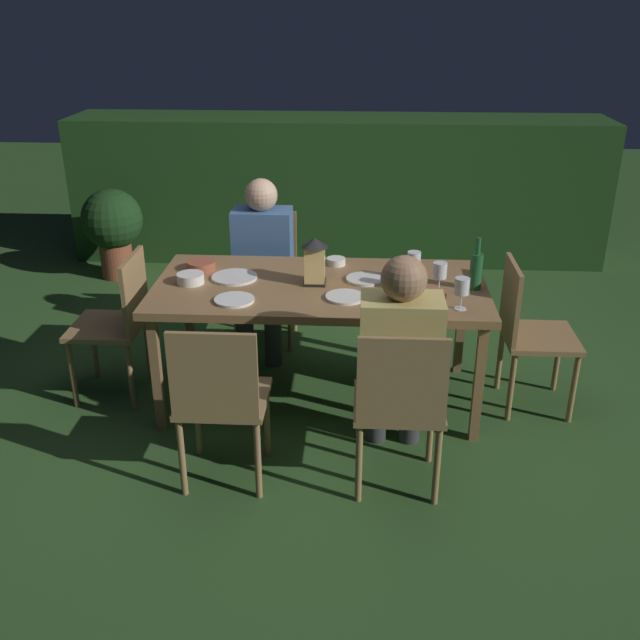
% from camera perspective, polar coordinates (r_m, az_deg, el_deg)
% --- Properties ---
extents(ground_plane, '(16.00, 16.00, 0.00)m').
position_cam_1_polar(ground_plane, '(4.30, 0.00, -6.20)').
color(ground_plane, '#2D5123').
extents(dining_table, '(1.85, 0.91, 0.73)m').
position_cam_1_polar(dining_table, '(4.00, 0.00, 2.16)').
color(dining_table, olive).
rests_on(dining_table, ground).
extents(chair_side_left_b, '(0.42, 0.40, 0.87)m').
position_cam_1_polar(chair_side_left_b, '(3.33, 6.35, -6.54)').
color(chair_side_left_b, '#937047').
rests_on(chair_side_left_b, ground).
extents(person_in_mustard, '(0.38, 0.47, 1.15)m').
position_cam_1_polar(person_in_mustard, '(3.43, 6.33, -2.69)').
color(person_in_mustard, tan).
rests_on(person_in_mustard, ground).
extents(chair_side_right_a, '(0.42, 0.40, 0.87)m').
position_cam_1_polar(chair_side_right_a, '(4.90, -4.29, 3.93)').
color(chair_side_right_a, '#937047').
rests_on(chair_side_right_a, ground).
extents(person_in_blue, '(0.38, 0.47, 1.15)m').
position_cam_1_polar(person_in_blue, '(4.66, -4.66, 4.85)').
color(person_in_blue, '#426699').
rests_on(person_in_blue, ground).
extents(chair_head_far, '(0.40, 0.42, 0.87)m').
position_cam_1_polar(chair_head_far, '(4.18, 16.25, -0.68)').
color(chair_head_far, '#937047').
rests_on(chair_head_far, ground).
extents(chair_head_near, '(0.40, 0.42, 0.87)m').
position_cam_1_polar(chair_head_near, '(4.30, -15.79, 0.09)').
color(chair_head_near, '#937047').
rests_on(chair_head_near, ground).
extents(chair_side_left_a, '(0.42, 0.40, 0.87)m').
position_cam_1_polar(chair_side_left_a, '(3.38, -7.95, -6.10)').
color(chair_side_left_a, '#937047').
rests_on(chair_side_left_a, ground).
extents(lantern_centerpiece, '(0.15, 0.15, 0.27)m').
position_cam_1_polar(lantern_centerpiece, '(3.95, -0.42, 4.94)').
color(lantern_centerpiece, black).
rests_on(lantern_centerpiece, dining_table).
extents(green_bottle_on_table, '(0.07, 0.07, 0.29)m').
position_cam_1_polar(green_bottle_on_table, '(3.98, 12.32, 3.92)').
color(green_bottle_on_table, '#1E5B2D').
rests_on(green_bottle_on_table, dining_table).
extents(wine_glass_a, '(0.08, 0.08, 0.17)m').
position_cam_1_polar(wine_glass_a, '(3.89, 9.52, 3.81)').
color(wine_glass_a, silver).
rests_on(wine_glass_a, dining_table).
extents(wine_glass_b, '(0.08, 0.08, 0.17)m').
position_cam_1_polar(wine_glass_b, '(4.03, 7.49, 4.70)').
color(wine_glass_b, silver).
rests_on(wine_glass_b, dining_table).
extents(wine_glass_c, '(0.08, 0.08, 0.17)m').
position_cam_1_polar(wine_glass_c, '(3.69, 11.24, 2.54)').
color(wine_glass_c, silver).
rests_on(wine_glass_c, dining_table).
extents(wine_glass_d, '(0.08, 0.08, 0.17)m').
position_cam_1_polar(wine_glass_d, '(3.90, 7.36, 3.99)').
color(wine_glass_d, silver).
rests_on(wine_glass_d, dining_table).
extents(plate_a, '(0.21, 0.21, 0.01)m').
position_cam_1_polar(plate_a, '(3.80, 2.02, 1.85)').
color(plate_a, white).
rests_on(plate_a, dining_table).
extents(plate_b, '(0.26, 0.26, 0.01)m').
position_cam_1_polar(plate_b, '(4.10, -6.83, 3.40)').
color(plate_b, silver).
rests_on(plate_b, dining_table).
extents(plate_c, '(0.21, 0.21, 0.01)m').
position_cam_1_polar(plate_c, '(4.05, 3.58, 3.27)').
color(plate_c, silver).
rests_on(plate_c, dining_table).
extents(plate_d, '(0.21, 0.21, 0.01)m').
position_cam_1_polar(plate_d, '(3.78, -6.85, 1.61)').
color(plate_d, white).
rests_on(plate_d, dining_table).
extents(bowl_olives, '(0.15, 0.15, 0.06)m').
position_cam_1_polar(bowl_olives, '(4.06, -10.28, 3.30)').
color(bowl_olives, silver).
rests_on(bowl_olives, dining_table).
extents(bowl_bread, '(0.17, 0.17, 0.05)m').
position_cam_1_polar(bowl_bread, '(4.25, -9.45, 4.32)').
color(bowl_bread, '#9E5138').
rests_on(bowl_bread, dining_table).
extents(bowl_salad, '(0.16, 0.16, 0.06)m').
position_cam_1_polar(bowl_salad, '(3.78, 8.86, 1.85)').
color(bowl_salad, '#9E5138').
rests_on(bowl_salad, dining_table).
extents(bowl_dip, '(0.11, 0.11, 0.04)m').
position_cam_1_polar(bowl_dip, '(4.28, 1.28, 4.71)').
color(bowl_dip, silver).
rests_on(bowl_dip, dining_table).
extents(hedge_backdrop, '(4.68, 0.71, 1.24)m').
position_cam_1_polar(hedge_backdrop, '(6.55, 1.38, 10.47)').
color(hedge_backdrop, '#1E4219').
rests_on(hedge_backdrop, ground).
extents(potted_plant_by_hedge, '(0.50, 0.50, 0.76)m').
position_cam_1_polar(potted_plant_by_hedge, '(6.26, -16.19, 7.28)').
color(potted_plant_by_hedge, brown).
rests_on(potted_plant_by_hedge, ground).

